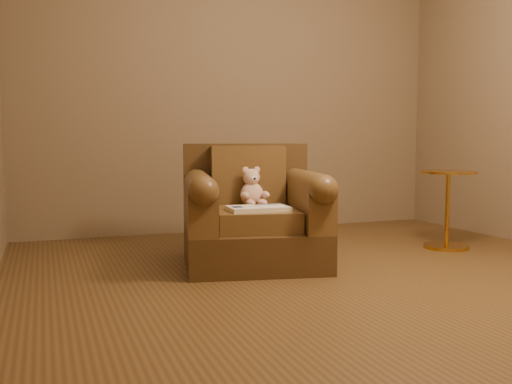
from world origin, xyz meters
name	(u,v)px	position (x,y,z in m)	size (l,w,h in m)	color
floor	(340,277)	(0.00, 0.00, 0.00)	(4.00, 4.00, 0.00)	brown
armchair	(253,218)	(-0.38, 0.55, 0.32)	(1.06, 1.03, 0.82)	#453017
teddy_bear	(253,191)	(-0.35, 0.62, 0.49)	(0.20, 0.22, 0.28)	beige
guidebook	(258,209)	(-0.42, 0.33, 0.41)	(0.39, 0.25, 0.03)	beige
side_table	(447,207)	(1.23, 0.54, 0.33)	(0.43, 0.43, 0.61)	gold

